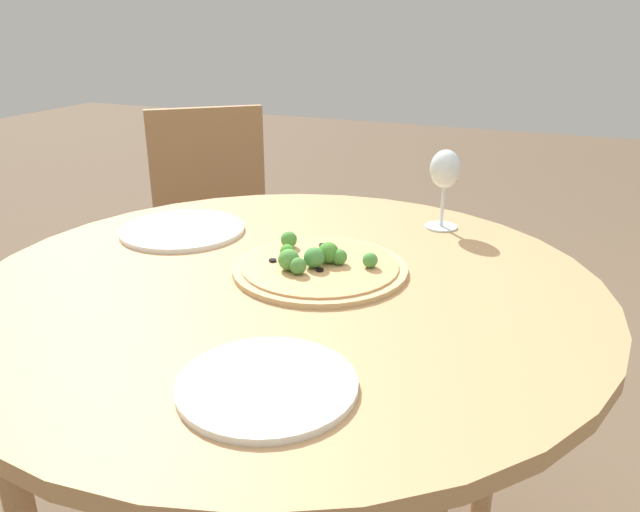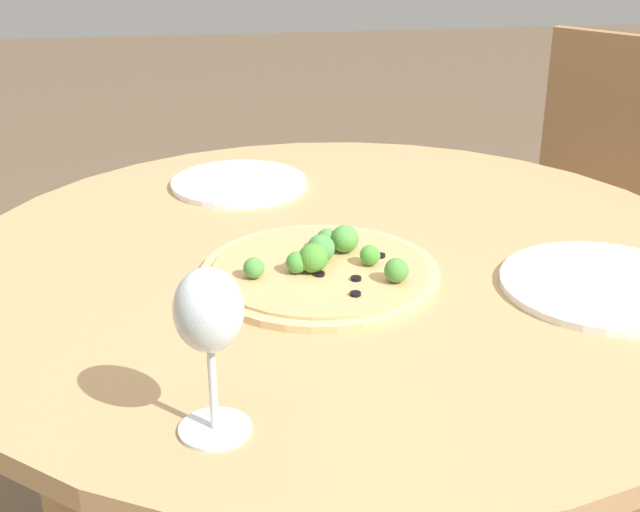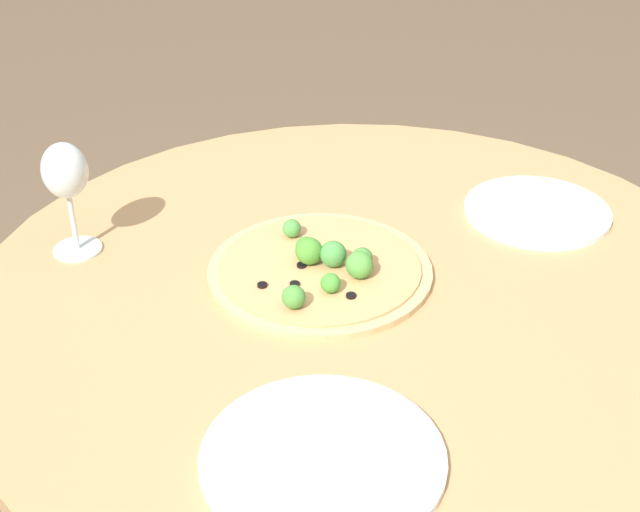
% 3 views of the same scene
% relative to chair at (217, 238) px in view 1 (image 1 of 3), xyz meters
% --- Properties ---
extents(dining_table, '(1.12, 1.12, 0.73)m').
position_rel_chair_xyz_m(dining_table, '(0.73, 0.62, 0.18)').
color(dining_table, tan).
rests_on(dining_table, ground_plane).
extents(chair, '(0.56, 0.56, 0.89)m').
position_rel_chair_xyz_m(chair, '(0.00, 0.00, 0.00)').
color(chair, '#997047').
rests_on(chair, ground_plane).
extents(pizza, '(0.32, 0.32, 0.05)m').
position_rel_chair_xyz_m(pizza, '(0.68, 0.66, 0.26)').
color(pizza, tan).
rests_on(pizza, dining_table).
extents(wine_glass, '(0.07, 0.07, 0.17)m').
position_rel_chair_xyz_m(wine_glass, '(0.34, 0.81, 0.38)').
color(wine_glass, silver).
rests_on(wine_glass, dining_table).
extents(plate_near, '(0.23, 0.23, 0.01)m').
position_rel_chair_xyz_m(plate_near, '(1.05, 0.75, 0.26)').
color(plate_near, white).
rests_on(plate_near, dining_table).
extents(plate_far, '(0.27, 0.27, 0.01)m').
position_rel_chair_xyz_m(plate_far, '(0.59, 0.30, 0.26)').
color(plate_far, white).
rests_on(plate_far, dining_table).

